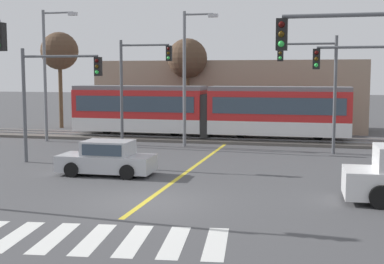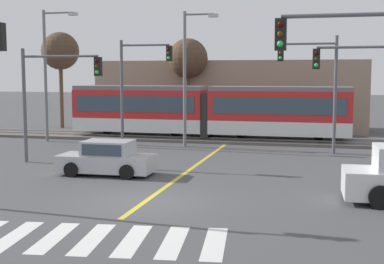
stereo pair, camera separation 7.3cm
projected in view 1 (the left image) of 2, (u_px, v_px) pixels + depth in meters
name	position (u px, v px, depth m)	size (l,w,h in m)	color
ground_plane	(146.00, 202.00, 18.59)	(200.00, 200.00, 0.00)	#474749
track_bed	(230.00, 139.00, 35.50)	(120.00, 4.00, 0.18)	#56514C
rail_near	(228.00, 139.00, 34.79)	(120.00, 0.08, 0.10)	#939399
rail_far	(232.00, 136.00, 36.18)	(120.00, 0.08, 0.10)	#939399
light_rail_tram	(207.00, 110.00, 35.65)	(18.50, 2.64, 3.43)	silver
crosswalk_stripe_1	(16.00, 236.00, 14.65)	(0.56, 2.80, 0.01)	silver
crosswalk_stripe_2	(55.00, 238.00, 14.52)	(0.56, 2.80, 0.01)	silver
crosswalk_stripe_3	(94.00, 239.00, 14.40)	(0.56, 2.80, 0.01)	silver
crosswalk_stripe_4	(134.00, 240.00, 14.27)	(0.56, 2.80, 0.01)	silver
crosswalk_stripe_5	(175.00, 242.00, 14.15)	(0.56, 2.80, 0.01)	silver
crosswalk_stripe_6	(216.00, 243.00, 14.02)	(0.56, 2.80, 0.01)	silver
lane_centre_line	(191.00, 169.00, 24.95)	(0.20, 17.87, 0.01)	gold
sedan_crossing	(107.00, 159.00, 23.50)	(4.24, 1.99, 1.52)	#B7BABF
traffic_light_mid_right	(376.00, 83.00, 23.12)	(4.25, 0.38, 6.05)	#515459
traffic_light_far_right	(316.00, 77.00, 29.43)	(3.25, 0.38, 6.50)	#515459
traffic_light_near_right	(365.00, 80.00, 14.77)	(3.75, 0.38, 6.55)	#515459
traffic_light_far_left	(137.00, 77.00, 31.89)	(3.25, 0.38, 6.43)	#515459
traffic_light_mid_left	(51.00, 86.00, 26.17)	(4.25, 0.38, 5.68)	#515459
street_lamp_west	(48.00, 67.00, 34.67)	(2.46, 0.28, 8.51)	slate
street_lamp_centre	(188.00, 70.00, 32.19)	(2.14, 0.28, 8.15)	slate
bare_tree_far_west	(60.00, 52.00, 43.26)	(3.04, 3.04, 7.79)	brown
bare_tree_west	(187.00, 59.00, 40.41)	(3.00, 3.00, 7.10)	brown
building_backdrop_far	(230.00, 95.00, 43.43)	(21.15, 6.00, 5.45)	gray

